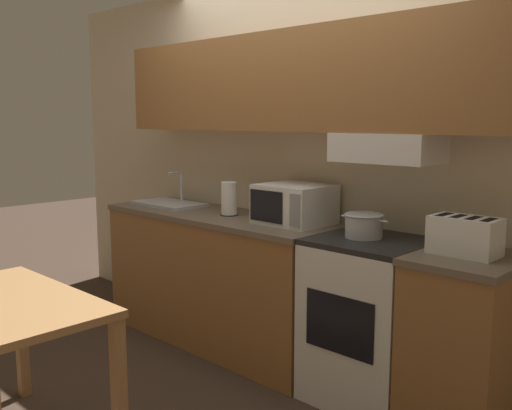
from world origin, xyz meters
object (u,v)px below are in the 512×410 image
object	(u,v)px
stove_range	(369,320)
toaster	(465,236)
cooking_pot	(364,225)
dining_table	(7,324)
microwave	(294,204)
sink_basin	(169,203)
paper_towel_roll	(229,199)

from	to	relation	value
stove_range	toaster	distance (m)	0.76
cooking_pot	dining_table	size ratio (longest dim) A/B	0.28
microwave	sink_basin	world-z (taller)	sink_basin
sink_basin	paper_towel_roll	world-z (taller)	sink_basin
microwave	paper_towel_roll	bearing A→B (deg)	-172.70
cooking_pot	microwave	size ratio (longest dim) A/B	0.70
stove_range	sink_basin	xyz separation A→B (m)	(-1.79, -0.00, 0.48)
toaster	paper_towel_roll	world-z (taller)	paper_towel_roll
microwave	sink_basin	xyz separation A→B (m)	(-1.18, -0.07, -0.11)
paper_towel_roll	dining_table	size ratio (longest dim) A/B	0.21
cooking_pot	sink_basin	xyz separation A→B (m)	(-1.74, -0.01, -0.05)
toaster	microwave	bearing A→B (deg)	176.50
cooking_pot	toaster	distance (m)	0.58
stove_range	cooking_pot	bearing A→B (deg)	173.38
dining_table	stove_range	bearing A→B (deg)	59.60
stove_range	dining_table	world-z (taller)	stove_range
paper_towel_roll	dining_table	xyz separation A→B (m)	(0.19, -1.61, -0.41)
stove_range	dining_table	size ratio (longest dim) A/B	0.86
cooking_pot	microwave	world-z (taller)	microwave
cooking_pot	sink_basin	bearing A→B (deg)	-179.72
sink_basin	paper_towel_roll	bearing A→B (deg)	0.28
sink_basin	paper_towel_roll	size ratio (longest dim) A/B	2.44
paper_towel_roll	dining_table	bearing A→B (deg)	-83.29
cooking_pot	sink_basin	world-z (taller)	sink_basin
sink_basin	microwave	bearing A→B (deg)	3.40
stove_range	microwave	distance (m)	0.85
stove_range	paper_towel_roll	bearing A→B (deg)	179.93
paper_towel_roll	stove_range	bearing A→B (deg)	-0.07
stove_range	sink_basin	bearing A→B (deg)	-179.94
toaster	dining_table	world-z (taller)	toaster
stove_range	cooking_pot	xyz separation A→B (m)	(-0.06, 0.01, 0.53)
microwave	dining_table	xyz separation A→B (m)	(-0.33, -1.68, -0.42)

